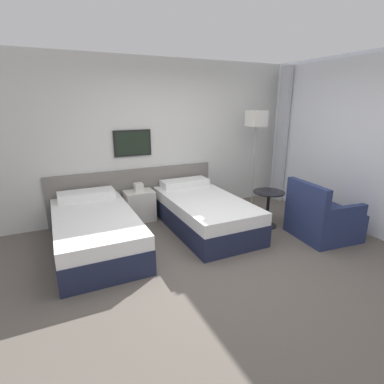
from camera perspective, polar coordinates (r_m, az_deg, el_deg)
ground_plane at (r=3.97m, az=6.63°, el=-13.13°), size 16.00×16.00×0.00m
wall_headboard at (r=5.44m, az=-5.61°, el=9.50°), size 10.00×0.10×2.70m
wall_window at (r=5.22m, az=31.47°, el=7.35°), size 0.21×4.65×2.70m
bed_near_door at (r=4.39m, az=-17.92°, el=-7.03°), size 1.06×2.01×0.64m
bed_near_window at (r=4.86m, az=2.25°, el=-3.88°), size 1.06×2.01×0.64m
nightstand at (r=5.24m, az=-9.95°, el=-2.50°), size 0.49×0.36×0.66m
floor_lamp at (r=5.68m, az=12.11°, el=12.56°), size 0.30×0.30×1.83m
side_table at (r=5.02m, az=14.32°, el=-1.84°), size 0.50×0.50×0.60m
armchair at (r=4.93m, az=23.51°, el=-4.82°), size 0.91×0.90×0.87m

